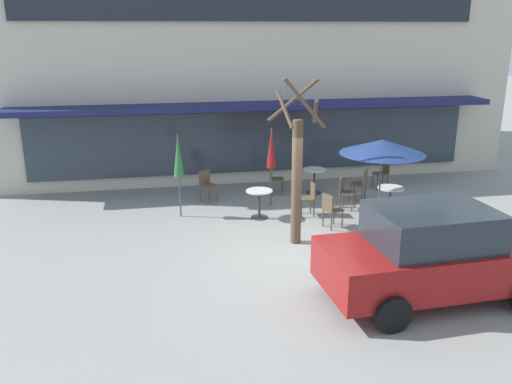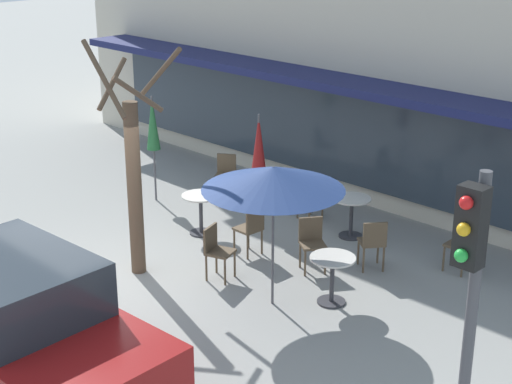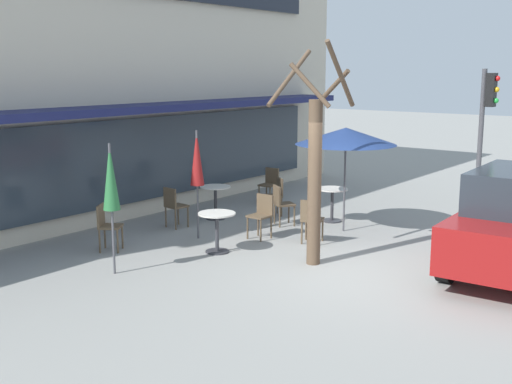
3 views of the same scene
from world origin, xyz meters
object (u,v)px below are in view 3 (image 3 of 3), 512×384
Objects in this scene: cafe_table_by_tree at (332,199)px; traffic_light_pole at (486,115)px; cafe_table_streetside at (215,197)px; cafe_chair_1 at (270,182)px; cafe_chair_2 at (262,213)px; patio_umbrella_green_folded at (111,178)px; cafe_chair_5 at (106,224)px; cafe_chair_0 at (281,202)px; patio_umbrella_corner_open at (346,136)px; cafe_chair_3 at (312,218)px; street_tree at (315,168)px; cafe_chair_4 at (276,193)px; cafe_chair_6 at (174,204)px; patio_umbrella_cream_folded at (197,159)px; cafe_table_near_wall at (217,226)px.

cafe_table_by_tree is 0.22× the size of traffic_light_pole.
cafe_table_streetside is 1.00× the size of cafe_table_by_tree.
traffic_light_pole is at bearing -32.25° from cafe_table_by_tree.
cafe_chair_2 is at bearing -146.11° from cafe_chair_1.
patio_umbrella_green_folded is 1.83m from cafe_chair_5.
cafe_table_by_tree is at bearing -57.65° from cafe_table_streetside.
patio_umbrella_corner_open is at bearing -73.55° from cafe_chair_0.
cafe_chair_3 is at bearing -76.34° from cafe_chair_2.
patio_umbrella_green_folded reaches higher than cafe_chair_5.
cafe_table_by_tree is 1.22m from cafe_chair_0.
traffic_light_pole is at bearing -6.76° from street_tree.
cafe_chair_4 is at bearing 136.40° from traffic_light_pole.
cafe_chair_6 is (-1.60, 1.70, 0.00)m from cafe_chair_0.
cafe_table_by_tree is 0.85× the size of cafe_chair_6.
cafe_chair_3 is at bearing -76.45° from cafe_chair_6.
cafe_chair_5 is at bearing 158.58° from cafe_chair_0.
street_tree is at bearing 173.24° from traffic_light_pole.
patio_umbrella_corner_open reaches higher than cafe_chair_5.
patio_umbrella_cream_folded reaches higher than cafe_chair_4.
patio_umbrella_green_folded is 2.47× the size of cafe_chair_3.
cafe_chair_3 and cafe_chair_5 have the same top height.
cafe_table_streetside is 1.44m from cafe_chair_4.
cafe_table_streetside is at bearing 81.06° from cafe_chair_3.
patio_umbrella_green_folded is 2.47× the size of cafe_chair_6.
cafe_table_near_wall is 2.48m from cafe_chair_0.
patio_umbrella_green_folded is 5.36m from cafe_chair_4.
cafe_table_streetside is 1.61m from cafe_chair_0.
traffic_light_pole reaches higher than cafe_table_near_wall.
patio_umbrella_cream_folded reaches higher than cafe_chair_2.
cafe_chair_5 is at bearing 115.59° from street_tree.
cafe_chair_1 is 5.53m from traffic_light_pole.
cafe_chair_2 is at bearing 170.11° from cafe_table_by_tree.
cafe_chair_1 is at bearing 14.62° from patio_umbrella_cream_folded.
cafe_table_near_wall is 0.85× the size of cafe_chair_6.
cafe_table_streetside is 0.85× the size of cafe_chair_5.
patio_umbrella_green_folded is at bearing -175.01° from cafe_chair_4.
patio_umbrella_corner_open is at bearing -74.50° from cafe_table_streetside.
traffic_light_pole reaches higher than cafe_chair_5.
cafe_chair_4 is at bearing 16.95° from cafe_table_near_wall.
street_tree is at bearing -112.98° from cafe_table_streetside.
cafe_chair_2 and cafe_chair_5 have the same top height.
patio_umbrella_cream_folded is 0.65× the size of traffic_light_pole.
patio_umbrella_corner_open reaches higher than cafe_chair_4.
cafe_chair_3 and cafe_chair_4 have the same top height.
cafe_chair_4 is 1.00× the size of cafe_chair_6.
cafe_chair_3 is 1.00× the size of cafe_chair_4.
patio_umbrella_cream_folded reaches higher than cafe_chair_1.
cafe_chair_6 is (2.89, 1.47, -1.10)m from patio_umbrella_green_folded.
patio_umbrella_cream_folded reaches higher than cafe_table_by_tree.
street_tree is at bearing -42.67° from patio_umbrella_green_folded.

